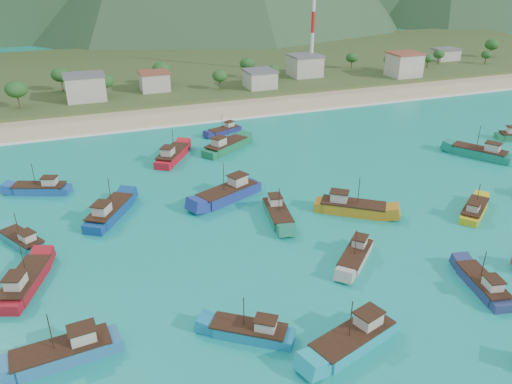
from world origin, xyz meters
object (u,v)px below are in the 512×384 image
object	(u,v)px
boat_12	(172,156)
boat_17	(23,241)
boat_14	(228,194)
boat_27	(224,131)
radio_tower	(314,11)
boat_13	(474,211)
boat_15	(354,340)
boat_9	(110,213)
boat_21	(226,147)
boat_7	(351,208)
boat_31	(480,153)
boat_16	(355,256)
boat_18	(278,214)
boat_30	(41,189)
boat_19	(65,353)
boat_25	(25,283)
boat_3	(483,285)
boat_20	(250,332)

from	to	relation	value
boat_12	boat_17	bearing A→B (deg)	-103.77
boat_14	boat_27	world-z (taller)	boat_14
radio_tower	boat_13	xyz separation A→B (m)	(-20.56, -105.51, -22.23)
boat_12	boat_15	world-z (taller)	boat_12
boat_9	boat_21	bearing A→B (deg)	72.71
boat_7	boat_27	xyz separation A→B (m)	(-7.84, 48.66, -0.34)
radio_tower	boat_31	distance (m)	87.33
boat_9	boat_17	distance (m)	14.13
boat_9	boat_31	xyz separation A→B (m)	(79.22, 0.36, 0.03)
boat_9	boat_16	distance (m)	41.41
boat_14	boat_18	size ratio (longest dim) A/B	1.21
boat_7	boat_17	bearing A→B (deg)	-62.59
boat_21	boat_30	size ratio (longest dim) A/B	1.13
boat_19	boat_21	distance (m)	66.52
boat_14	boat_25	xyz separation A→B (m)	(-33.61, -16.45, -0.18)
boat_9	boat_25	bearing A→B (deg)	-95.02
boat_9	boat_31	size ratio (longest dim) A/B	0.97
boat_18	boat_25	world-z (taller)	boat_25
boat_15	boat_18	size ratio (longest dim) A/B	1.12
boat_9	boat_16	bearing A→B (deg)	-6.79
boat_9	boat_18	world-z (taller)	boat_9
radio_tower	boat_3	distance (m)	129.76
boat_15	boat_30	size ratio (longest dim) A/B	1.14
boat_13	boat_27	distance (m)	62.76
radio_tower	boat_18	distance (m)	110.86
boat_17	boat_21	distance (m)	50.12
boat_7	boat_20	distance (m)	35.43
boat_3	boat_19	size ratio (longest dim) A/B	0.86
boat_9	boat_18	bearing A→B (deg)	11.45
boat_12	boat_3	bearing A→B (deg)	-31.46
boat_7	boat_25	distance (m)	51.95
boat_18	boat_12	bearing A→B (deg)	-61.54
boat_13	boat_14	bearing A→B (deg)	-155.07
boat_25	boat_9	bearing A→B (deg)	72.76
boat_30	boat_18	bearing A→B (deg)	-102.33
boat_31	boat_21	bearing A→B (deg)	123.81
boat_14	boat_16	bearing A→B (deg)	178.94
boat_15	boat_25	distance (m)	43.30
boat_14	boat_19	distance (m)	43.20
boat_3	boat_31	distance (m)	51.90
radio_tower	boat_27	world-z (taller)	radio_tower
boat_19	boat_30	bearing A→B (deg)	-1.95
boat_7	boat_9	bearing A→B (deg)	-71.66
boat_7	boat_17	xyz separation A→B (m)	(-52.62, 8.33, -0.29)
boat_15	boat_19	distance (m)	32.16
boat_20	boat_30	distance (m)	55.69
boat_21	boat_27	world-z (taller)	boat_21
boat_3	boat_18	bearing A→B (deg)	134.02
boat_13	boat_27	size ratio (longest dim) A/B	1.04
boat_15	boat_27	distance (m)	77.75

